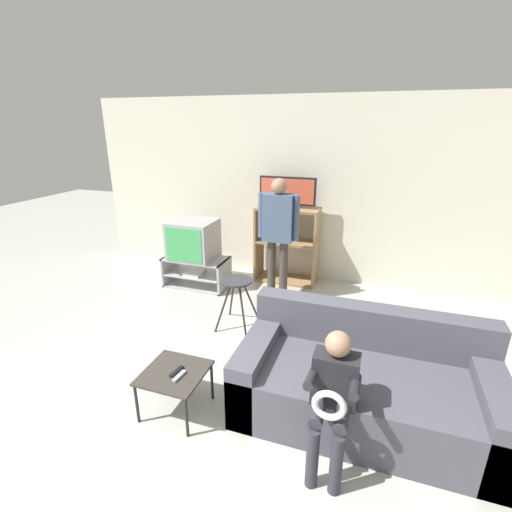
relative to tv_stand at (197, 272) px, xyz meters
The scene contains 13 objects.
ground_plane 3.24m from the tv_stand, 68.25° to the right, with size 18.00×18.00×0.00m, color #B7B7AD.
wall_back 1.84m from the tv_stand, 36.44° to the left, with size 6.40×0.06×2.60m.
tv_stand is the anchor object (origin of this frame).
television_main 0.49m from the tv_stand, 168.44° to the right, with size 0.61×0.56×0.54m.
media_shelf 1.37m from the tv_stand, 27.40° to the left, with size 0.90×0.41×1.11m.
television_flat 1.71m from the tv_stand, 27.47° to the left, with size 0.80×0.20×0.43m.
folding_stool 1.33m from the tv_stand, 41.46° to the right, with size 0.40×0.45×0.59m.
snack_table 2.49m from the tv_stand, 66.30° to the right, with size 0.48×0.48×0.37m.
remote_control_black 2.50m from the tv_stand, 65.77° to the right, with size 0.04×0.14×0.02m, color black.
remote_control_white 2.56m from the tv_stand, 65.22° to the right, with size 0.04×0.14×0.02m, color gray.
couch 3.04m from the tv_stand, 36.87° to the right, with size 1.95×0.95×0.81m.
person_standing_adult 1.42m from the tv_stand, ahead, with size 0.53×0.20×1.60m.
person_seated_child 3.29m from the tv_stand, 46.49° to the right, with size 0.33×0.43×0.99m.
Camera 1 is at (1.22, -1.38, 2.24)m, focal length 26.00 mm.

